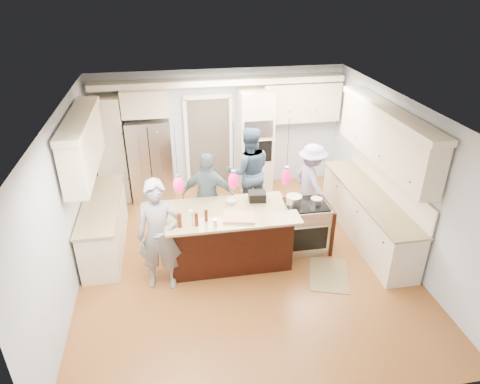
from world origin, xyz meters
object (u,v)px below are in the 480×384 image
object	(u,v)px
kitchen_island	(229,235)
person_bar_end	(159,236)
person_far_left	(249,172)
island_range	(306,226)
refrigerator	(151,160)

from	to	relation	value
kitchen_island	person_bar_end	distance (m)	1.34
kitchen_island	person_far_left	xyz separation A→B (m)	(0.65, 1.53, 0.45)
kitchen_island	person_far_left	world-z (taller)	person_far_left
island_range	person_bar_end	bearing A→B (deg)	-166.83
refrigerator	kitchen_island	size ratio (longest dim) A/B	0.86
island_range	person_far_left	distance (m)	1.71
person_bar_end	person_far_left	bearing A→B (deg)	57.39
island_range	kitchen_island	bearing A→B (deg)	-176.94
kitchen_island	person_far_left	bearing A→B (deg)	67.04
refrigerator	person_bar_end	distance (m)	3.09
island_range	person_bar_end	distance (m)	2.67
refrigerator	person_far_left	world-z (taller)	person_far_left
person_bar_end	person_far_left	world-z (taller)	person_bar_end
person_bar_end	person_far_left	size ratio (longest dim) A/B	1.00
kitchen_island	person_bar_end	size ratio (longest dim) A/B	1.13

